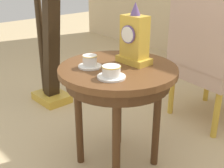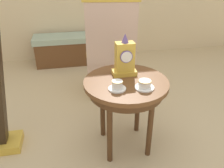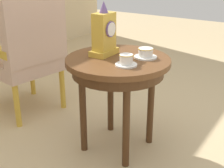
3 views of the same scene
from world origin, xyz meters
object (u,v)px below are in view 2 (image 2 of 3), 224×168
Objects in this scene: side_table at (126,90)px; mantel_clock at (125,59)px; window_bench at (69,49)px; teacup_left at (118,86)px; armchair at (111,48)px; teacup_right at (145,85)px.

mantel_clock is (0.01, 0.11, 0.22)m from side_table.
side_table is 2.05m from window_bench.
teacup_left is at bearing -128.66° from side_table.
side_table is 0.57× the size of armchair.
side_table is 0.62× the size of window_bench.
window_bench is (-0.48, 2.12, -0.44)m from teacup_right.
mantel_clock is 0.77m from armchair.
teacup_left is at bearing -82.30° from window_bench.
window_bench is at bearing 102.66° from teacup_right.
mantel_clock is at bearing -78.23° from window_bench.
teacup_left is at bearing -115.12° from mantel_clock.
teacup_left is 0.11× the size of armchair.
window_bench is (-0.28, 2.10, -0.44)m from teacup_left.
window_bench is at bearing 101.77° from mantel_clock.
side_table reaches higher than window_bench.
teacup_left is 0.12× the size of window_bench.
mantel_clock is at bearing 64.88° from teacup_left.
teacup_right is 0.29m from mantel_clock.
mantel_clock reaches higher than window_bench.
teacup_right is at bearing -77.34° from window_bench.
teacup_left is 2.17m from window_bench.
teacup_left is 0.99m from armchair.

